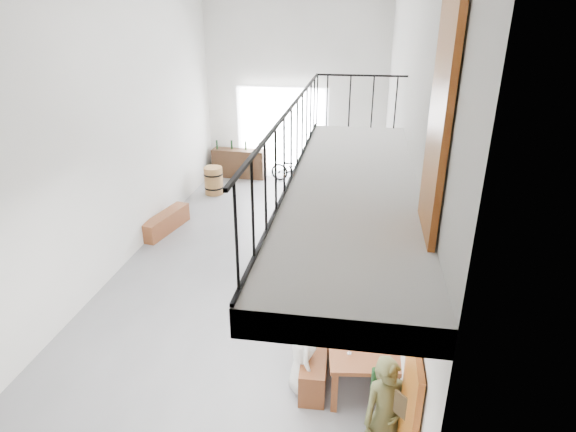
% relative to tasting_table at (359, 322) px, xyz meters
% --- Properties ---
extents(floor, '(12.00, 12.00, 0.00)m').
position_rel_tasting_table_xyz_m(floor, '(-2.20, 2.63, -0.71)').
color(floor, slate).
rests_on(floor, ground).
extents(room_walls, '(12.00, 12.00, 12.00)m').
position_rel_tasting_table_xyz_m(room_walls, '(-2.20, 2.63, 2.85)').
color(room_walls, white).
rests_on(room_walls, ground).
extents(gateway_portal, '(2.80, 0.08, 2.80)m').
position_rel_tasting_table_xyz_m(gateway_portal, '(-2.60, 8.57, 0.69)').
color(gateway_portal, white).
rests_on(gateway_portal, ground).
extents(right_wall_decor, '(0.07, 8.28, 5.07)m').
position_rel_tasting_table_xyz_m(right_wall_decor, '(0.50, 0.77, 1.04)').
color(right_wall_decor, '#9E5014').
rests_on(right_wall_decor, ground).
extents(balcony, '(1.52, 5.62, 4.00)m').
position_rel_tasting_table_xyz_m(balcony, '(-0.22, -0.49, 2.26)').
color(balcony, white).
rests_on(balcony, ground).
extents(tasting_table, '(1.25, 2.46, 0.79)m').
position_rel_tasting_table_xyz_m(tasting_table, '(0.00, 0.00, 0.00)').
color(tasting_table, brown).
rests_on(tasting_table, ground).
extents(bench_inner, '(0.43, 2.24, 0.51)m').
position_rel_tasting_table_xyz_m(bench_inner, '(-0.63, 0.02, -0.45)').
color(bench_inner, brown).
rests_on(bench_inner, ground).
extents(bench_wall, '(0.65, 2.29, 0.52)m').
position_rel_tasting_table_xyz_m(bench_wall, '(0.37, 0.04, -0.44)').
color(bench_wall, brown).
rests_on(bench_wall, ground).
extents(tableware, '(0.52, 1.39, 0.35)m').
position_rel_tasting_table_xyz_m(tableware, '(-0.02, -0.06, 0.24)').
color(tableware, black).
rests_on(tableware, tasting_table).
extents(side_bench, '(0.66, 1.64, 0.45)m').
position_rel_tasting_table_xyz_m(side_bench, '(-4.70, 4.02, -0.48)').
color(side_bench, brown).
rests_on(side_bench, ground).
extents(oak_barrel, '(0.55, 0.55, 0.80)m').
position_rel_tasting_table_xyz_m(oak_barrel, '(-4.30, 6.67, -0.31)').
color(oak_barrel, olive).
rests_on(oak_barrel, ground).
extents(serving_counter, '(1.71, 0.56, 0.89)m').
position_rel_tasting_table_xyz_m(serving_counter, '(-3.95, 8.28, -0.26)').
color(serving_counter, '#3A2113').
rests_on(serving_counter, ground).
extents(counter_bottles, '(1.44, 0.17, 0.28)m').
position_rel_tasting_table_xyz_m(counter_bottles, '(-3.95, 8.29, 0.32)').
color(counter_bottles, black).
rests_on(counter_bottles, serving_counter).
extents(guest_left_a, '(0.56, 0.69, 1.22)m').
position_rel_tasting_table_xyz_m(guest_left_a, '(-0.76, -0.70, -0.10)').
color(guest_left_a, white).
rests_on(guest_left_a, ground).
extents(guest_left_b, '(0.26, 0.40, 1.08)m').
position_rel_tasting_table_xyz_m(guest_left_b, '(-0.73, -0.24, -0.17)').
color(guest_left_b, teal).
rests_on(guest_left_b, ground).
extents(guest_left_c, '(0.59, 0.70, 1.30)m').
position_rel_tasting_table_xyz_m(guest_left_c, '(-0.72, 0.49, -0.06)').
color(guest_left_c, white).
rests_on(guest_left_c, ground).
extents(guest_left_d, '(0.43, 0.71, 1.07)m').
position_rel_tasting_table_xyz_m(guest_left_d, '(-0.67, 0.95, -0.17)').
color(guest_left_d, teal).
rests_on(guest_left_d, ground).
extents(guest_right_a, '(0.57, 0.79, 1.25)m').
position_rel_tasting_table_xyz_m(guest_right_a, '(0.62, -0.59, -0.08)').
color(guest_right_a, '#AD291D').
rests_on(guest_right_a, ground).
extents(guest_right_b, '(0.42, 1.10, 1.16)m').
position_rel_tasting_table_xyz_m(guest_right_b, '(0.65, 0.14, -0.13)').
color(guest_right_b, black).
rests_on(guest_right_b, ground).
extents(guest_right_c, '(0.60, 0.73, 1.29)m').
position_rel_tasting_table_xyz_m(guest_right_c, '(0.64, 0.77, -0.06)').
color(guest_right_c, white).
rests_on(guest_right_c, ground).
extents(host_standing, '(0.66, 0.56, 1.55)m').
position_rel_tasting_table_xyz_m(host_standing, '(0.32, -1.83, 0.07)').
color(host_standing, brown).
rests_on(host_standing, ground).
extents(potted_plant, '(0.41, 0.35, 0.45)m').
position_rel_tasting_table_xyz_m(potted_plant, '(0.25, 3.41, -0.48)').
color(potted_plant, '#1D5018').
rests_on(potted_plant, ground).
extents(bicycle_near, '(1.67, 0.82, 0.84)m').
position_rel_tasting_table_xyz_m(bicycle_near, '(-2.10, 8.04, -0.29)').
color(bicycle_near, black).
rests_on(bicycle_near, ground).
extents(bicycle_far, '(1.73, 0.59, 1.03)m').
position_rel_tasting_table_xyz_m(bicycle_far, '(-1.33, 7.76, -0.19)').
color(bicycle_far, black).
rests_on(bicycle_far, ground).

